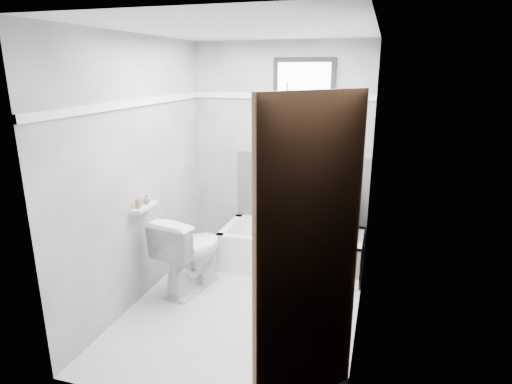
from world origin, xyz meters
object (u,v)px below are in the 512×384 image
at_px(bathtub, 291,249).
at_px(soap_bottle_b, 147,199).
at_px(toilet, 191,252).
at_px(office_chair, 330,215).
at_px(door, 347,291).
at_px(soap_bottle_a, 138,202).

distance_m(bathtub, soap_bottle_b, 1.68).
bearing_deg(bathtub, toilet, -138.86).
height_order(bathtub, toilet, toilet).
height_order(office_chair, door, door).
bearing_deg(door, bathtub, 108.75).
relative_size(toilet, soap_bottle_b, 9.15).
bearing_deg(toilet, soap_bottle_b, 43.02).
distance_m(toilet, soap_bottle_b, 0.69).
distance_m(office_chair, door, 2.32).
distance_m(door, soap_bottle_b, 2.30).
xyz_separation_m(door, soap_bottle_a, (-1.92, 1.13, -0.03)).
bearing_deg(soap_bottle_a, soap_bottle_b, 90.00).
xyz_separation_m(toilet, door, (1.60, -1.47, 0.62)).
bearing_deg(office_chair, soap_bottle_b, -155.14).
relative_size(bathtub, soap_bottle_b, 17.56).
xyz_separation_m(toilet, soap_bottle_b, (-0.32, -0.20, 0.58)).
relative_size(office_chair, soap_bottle_a, 10.51).
distance_m(bathtub, office_chair, 0.58).
relative_size(door, soap_bottle_a, 20.63).
height_order(door, soap_bottle_b, door).
height_order(soap_bottle_a, soap_bottle_b, soap_bottle_a).
relative_size(bathtub, office_chair, 1.47).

